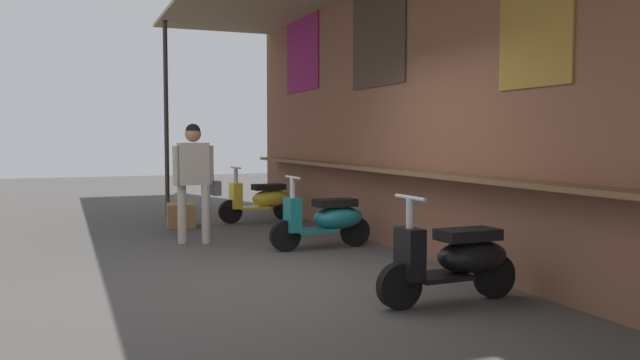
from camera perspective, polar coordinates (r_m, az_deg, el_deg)
The scene contains 7 objects.
ground_plane at distance 6.74m, azimuth -2.92°, elevation -8.73°, with size 38.41×38.41×0.00m, color #474442.
market_stall_facade at distance 7.43m, azimuth 10.83°, elevation 8.64°, with size 13.72×2.61×3.78m.
scooter_yellow at distance 11.25m, azimuth -5.12°, elevation -1.71°, with size 0.49×1.40×0.97m.
scooter_teal at distance 8.49m, azimuth 0.60°, elevation -3.48°, with size 0.46×1.40×0.97m.
scooter_black at distance 5.85m, azimuth 11.99°, elevation -6.85°, with size 0.46×1.40×0.97m.
shopper_with_handbag at distance 9.01m, azimuth -11.04°, elevation 0.78°, with size 0.28×0.65×1.65m.
merchandise_crate at distance 10.80m, azimuth -12.19°, elevation -3.07°, with size 0.55×0.44×0.38m, color olive.
Camera 1 is at (6.23, -2.12, 1.46)m, focal length 36.16 mm.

